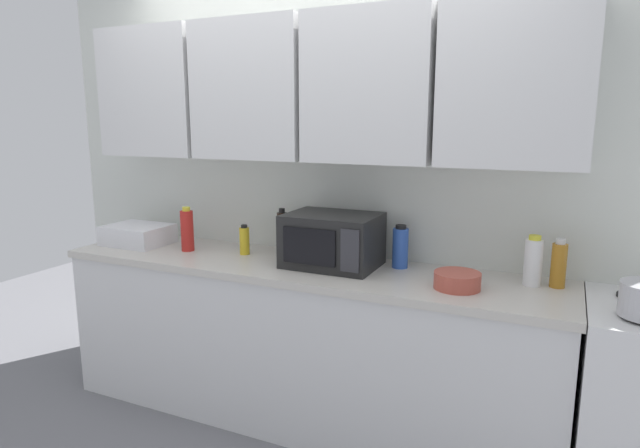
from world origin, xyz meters
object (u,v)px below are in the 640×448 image
at_px(bottle_white_jar, 533,262).
at_px(bottle_yellow_mustard, 244,240).
at_px(dish_rack, 138,235).
at_px(bottle_soy_dark, 282,233).
at_px(bowl_ceramic_small, 457,280).
at_px(microwave, 332,240).
at_px(bottle_amber_vinegar, 559,265).
at_px(bottle_blue_cleaner, 400,247).
at_px(bottle_red_sauce, 187,230).

relative_size(bottle_white_jar, bottle_yellow_mustard, 1.39).
height_order(dish_rack, bottle_soy_dark, bottle_soy_dark).
relative_size(dish_rack, bottle_soy_dark, 1.41).
bearing_deg(bottle_white_jar, bowl_ceramic_small, -147.40).
bearing_deg(bowl_ceramic_small, bottle_white_jar, 32.60).
xyz_separation_m(microwave, bottle_soy_dark, (-0.36, 0.11, -0.01)).
distance_m(bottle_soy_dark, bowl_ceramic_small, 1.07).
relative_size(bottle_yellow_mustard, bowl_ceramic_small, 0.81).
xyz_separation_m(bottle_soy_dark, bowl_ceramic_small, (1.04, -0.23, -0.09)).
relative_size(dish_rack, bottle_yellow_mustard, 2.19).
bearing_deg(bowl_ceramic_small, bottle_amber_vinegar, 27.33).
bearing_deg(bowl_ceramic_small, bottle_blue_cleaner, 145.29).
xyz_separation_m(bottle_white_jar, bowl_ceramic_small, (-0.31, -0.20, -0.08)).
distance_m(bottle_white_jar, bottle_yellow_mustard, 1.55).
relative_size(bottle_white_jar, bottle_soy_dark, 0.89).
height_order(bottle_white_jar, bowl_ceramic_small, bottle_white_jar).
xyz_separation_m(bottle_red_sauce, bottle_white_jar, (1.91, 0.13, -0.01)).
bearing_deg(bottle_blue_cleaner, bottle_white_jar, -3.51).
bearing_deg(bottle_red_sauce, bowl_ceramic_small, -2.41).
xyz_separation_m(dish_rack, bottle_yellow_mustard, (0.75, 0.06, 0.02)).
xyz_separation_m(microwave, bottle_white_jar, (0.99, 0.08, -0.03)).
bearing_deg(bottle_soy_dark, bottle_yellow_mustard, -155.44).
bearing_deg(bottle_red_sauce, microwave, 3.20).
bearing_deg(bottle_yellow_mustard, bowl_ceramic_small, -6.26).
height_order(bottle_soy_dark, bottle_amber_vinegar, bottle_soy_dark).
bearing_deg(bottle_amber_vinegar, bottle_soy_dark, 179.59).
xyz_separation_m(dish_rack, bottle_red_sauce, (0.39, -0.01, 0.06)).
bearing_deg(bottle_yellow_mustard, dish_rack, -175.30).
distance_m(bottle_red_sauce, bottle_soy_dark, 0.58).
relative_size(bottle_white_jar, bottle_amber_vinegar, 1.03).
height_order(bottle_white_jar, bottle_blue_cleaner, bottle_white_jar).
distance_m(dish_rack, bottle_red_sauce, 0.40).
distance_m(bottle_amber_vinegar, bowl_ceramic_small, 0.48).
relative_size(bottle_amber_vinegar, bowl_ceramic_small, 1.09).
xyz_separation_m(microwave, bottle_blue_cleaner, (0.34, 0.12, -0.03)).
xyz_separation_m(bottle_red_sauce, bottle_yellow_mustard, (0.35, 0.07, -0.04)).
xyz_separation_m(microwave, bottle_amber_vinegar, (1.10, 0.10, -0.03)).
bearing_deg(bottle_yellow_mustard, bottle_white_jar, 2.27).
bearing_deg(bottle_red_sauce, bottle_soy_dark, 16.13).
bearing_deg(bottle_soy_dark, bottle_red_sauce, -163.87).
relative_size(bottle_red_sauce, bottle_white_jar, 1.09).
distance_m(bottle_soy_dark, bottle_amber_vinegar, 1.46).
xyz_separation_m(bottle_white_jar, bottle_blue_cleaner, (-0.65, 0.04, -0.01)).
bearing_deg(bottle_blue_cleaner, bowl_ceramic_small, -34.71).
height_order(bottle_white_jar, bottle_yellow_mustard, bottle_white_jar).
height_order(bottle_red_sauce, bottle_blue_cleaner, bottle_red_sauce).
bearing_deg(bottle_soy_dark, bottle_blue_cleaner, 0.89).
distance_m(bottle_yellow_mustard, bowl_ceramic_small, 1.25).
bearing_deg(bottle_amber_vinegar, bowl_ceramic_small, -152.67).
height_order(microwave, bottle_yellow_mustard, microwave).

